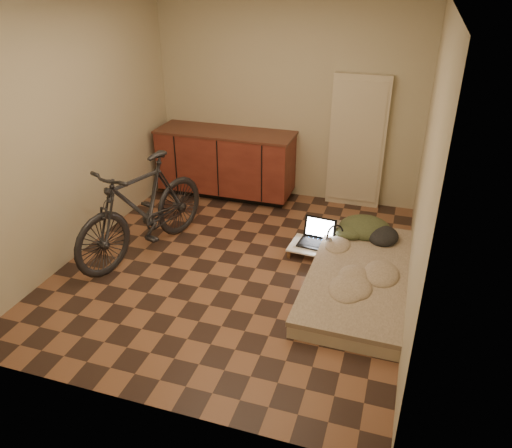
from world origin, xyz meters
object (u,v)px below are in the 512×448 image
(lap_desk, at_px, (319,248))
(laptop, at_px, (317,238))
(bicycle, at_px, (142,203))
(futon, at_px, (360,278))

(lap_desk, xyz_separation_m, laptop, (-0.05, 0.09, 0.06))
(bicycle, distance_m, futon, 2.40)
(bicycle, height_order, futon, bicycle)
(futon, bearing_deg, laptop, 136.62)
(lap_desk, bearing_deg, futon, -37.99)
(bicycle, distance_m, lap_desk, 1.98)
(bicycle, height_order, laptop, bicycle)
(laptop, bearing_deg, bicycle, -155.89)
(bicycle, bearing_deg, futon, 19.12)
(futon, xyz_separation_m, laptop, (-0.55, 0.54, 0.07))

